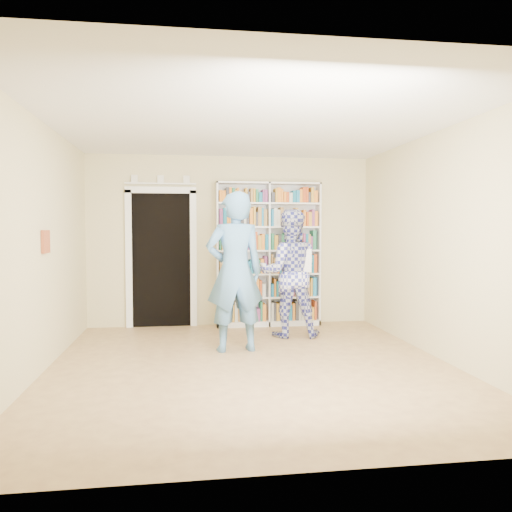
{
  "coord_description": "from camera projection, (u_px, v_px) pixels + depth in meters",
  "views": [
    {
      "loc": [
        -0.73,
        -5.48,
        1.53
      ],
      "look_at": [
        0.18,
        0.9,
        1.19
      ],
      "focal_mm": 35.0,
      "sensor_mm": 36.0,
      "label": 1
    }
  ],
  "objects": [
    {
      "name": "floor",
      "position": [
        251.0,
        366.0,
        5.6
      ],
      "size": [
        5.0,
        5.0,
        0.0
      ],
      "primitive_type": "plane",
      "color": "#936B47",
      "rests_on": "ground"
    },
    {
      "name": "wall_back",
      "position": [
        231.0,
        241.0,
        8.01
      ],
      "size": [
        4.5,
        0.0,
        4.5
      ],
      "primitive_type": "plane",
      "rotation": [
        1.57,
        0.0,
        0.0
      ],
      "color": "beige",
      "rests_on": "floor"
    },
    {
      "name": "wall_art",
      "position": [
        46.0,
        242.0,
        5.42
      ],
      "size": [
        0.03,
        0.25,
        0.25
      ],
      "primitive_type": "cube",
      "color": "maroon",
      "rests_on": "wall_left"
    },
    {
      "name": "man_plaid",
      "position": [
        289.0,
        273.0,
        7.12
      ],
      "size": [
        0.97,
        0.8,
        1.82
      ],
      "primitive_type": "imported",
      "rotation": [
        0.0,
        0.0,
        3.01
      ],
      "color": "#303494",
      "rests_on": "floor"
    },
    {
      "name": "doorway",
      "position": [
        161.0,
        252.0,
        7.84
      ],
      "size": [
        1.1,
        0.08,
        2.43
      ],
      "color": "black",
      "rests_on": "floor"
    },
    {
      "name": "bookshelf",
      "position": [
        268.0,
        254.0,
        7.94
      ],
      "size": [
        1.66,
        0.31,
        2.28
      ],
      "rotation": [
        0.0,
        0.0,
        0.04
      ],
      "color": "white",
      "rests_on": "floor"
    },
    {
      "name": "wall_right",
      "position": [
        441.0,
        245.0,
        5.85
      ],
      "size": [
        0.0,
        5.0,
        5.0
      ],
      "primitive_type": "plane",
      "rotation": [
        1.57,
        0.0,
        -1.57
      ],
      "color": "beige",
      "rests_on": "floor"
    },
    {
      "name": "wall_left",
      "position": [
        39.0,
        247.0,
        5.22
      ],
      "size": [
        0.0,
        5.0,
        5.0
      ],
      "primitive_type": "plane",
      "rotation": [
        1.57,
        0.0,
        1.57
      ],
      "color": "beige",
      "rests_on": "floor"
    },
    {
      "name": "man_blue",
      "position": [
        235.0,
        272.0,
        6.25
      ],
      "size": [
        0.78,
        0.56,
        2.0
      ],
      "primitive_type": "imported",
      "rotation": [
        0.0,
        0.0,
        3.25
      ],
      "color": "#5082B2",
      "rests_on": "floor"
    },
    {
      "name": "ceiling",
      "position": [
        251.0,
        123.0,
        5.46
      ],
      "size": [
        5.0,
        5.0,
        0.0
      ],
      "primitive_type": "plane",
      "rotation": [
        3.14,
        0.0,
        0.0
      ],
      "color": "white",
      "rests_on": "wall_back"
    },
    {
      "name": "paper_sheet",
      "position": [
        303.0,
        261.0,
        6.94
      ],
      "size": [
        0.23,
        0.04,
        0.33
      ],
      "primitive_type": "cube",
      "rotation": [
        0.0,
        0.0,
        -0.15
      ],
      "color": "white",
      "rests_on": "man_plaid"
    }
  ]
}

